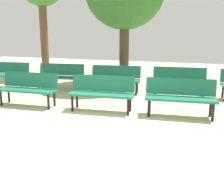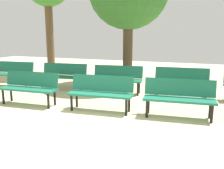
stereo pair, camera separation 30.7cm
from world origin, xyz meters
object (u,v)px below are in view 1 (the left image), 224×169
at_px(bench_r0_c2, 102,91).
at_px(bench_r1_c2, 115,77).
at_px(bench_r0_c1, 28,87).
at_px(bench_r1_c3, 179,80).
at_px(bench_r0_c3, 180,95).
at_px(bench_r1_c0, 7,73).
at_px(bench_r1_c1, 61,75).

height_order(bench_r0_c2, bench_r1_c2, same).
relative_size(bench_r0_c1, bench_r1_c3, 0.99).
bearing_deg(bench_r0_c3, bench_r1_c0, 161.40).
height_order(bench_r0_c1, bench_r1_c2, same).
distance_m(bench_r1_c1, bench_r1_c2, 1.93).
xyz_separation_m(bench_r1_c2, bench_r1_c3, (1.98, 0.21, 0.00)).
xyz_separation_m(bench_r0_c3, bench_r1_c3, (-0.10, 1.93, 0.00)).
bearing_deg(bench_r0_c3, bench_r0_c1, 179.21).
bearing_deg(bench_r0_c2, bench_r0_c3, 0.61).
distance_m(bench_r0_c2, bench_r1_c3, 2.74).
distance_m(bench_r0_c3, bench_r1_c2, 2.70).
xyz_separation_m(bench_r0_c1, bench_r1_c0, (-2.14, 1.73, 0.00)).
height_order(bench_r1_c1, bench_r1_c3, same).
distance_m(bench_r0_c2, bench_r0_c3, 1.88).
distance_m(bench_r0_c2, bench_r1_c2, 1.89).
xyz_separation_m(bench_r0_c1, bench_r1_c2, (1.82, 2.03, 0.00)).
height_order(bench_r0_c3, bench_r1_c2, same).
distance_m(bench_r1_c2, bench_r1_c3, 1.99).
relative_size(bench_r0_c2, bench_r1_c2, 0.99).
height_order(bench_r0_c1, bench_r1_c3, same).
relative_size(bench_r0_c1, bench_r0_c2, 0.99).
distance_m(bench_r0_c3, bench_r1_c3, 1.93).
xyz_separation_m(bench_r1_c0, bench_r1_c1, (2.03, 0.19, 0.00)).
bearing_deg(bench_r1_c3, bench_r0_c3, -91.45).
distance_m(bench_r0_c2, bench_r1_c0, 4.46).
height_order(bench_r0_c2, bench_r1_c0, same).
bearing_deg(bench_r1_c0, bench_r1_c1, 0.12).
xyz_separation_m(bench_r0_c2, bench_r1_c0, (-4.17, 1.58, 0.00)).
bearing_deg(bench_r0_c1, bench_r1_c2, 45.29).
bearing_deg(bench_r1_c3, bench_r1_c0, -179.65).
xyz_separation_m(bench_r0_c3, bench_r1_c2, (-2.08, 1.72, 0.00)).
bearing_deg(bench_r0_c2, bench_r1_c2, 92.12).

